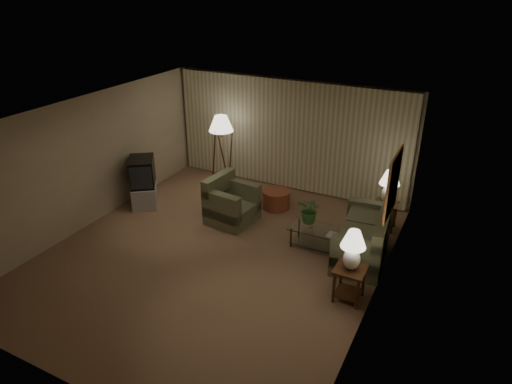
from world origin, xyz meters
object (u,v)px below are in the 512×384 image
table_lamp_far (389,184)px  side_table_near (349,278)px  sofa (362,238)px  table_lamp_near (353,247)px  tv_cabinet (145,194)px  ottoman (276,199)px  vase (310,223)px  crt_tv (142,172)px  side_table_far (386,211)px  coffee_table (316,235)px  floor_lamp (222,150)px  armchair (232,205)px

table_lamp_far → side_table_near: bearing=-90.0°
sofa → table_lamp_near: 1.49m
table_lamp_far → tv_cabinet: bearing=-165.1°
ottoman → vase: 1.74m
crt_tv → vase: bearing=54.8°
side_table_far → table_lamp_far: table_lamp_far is taller
coffee_table → crt_tv: 4.21m
crt_tv → vase: 4.04m
floor_lamp → ottoman: bearing=-15.3°
sofa → armchair: (-2.84, 0.06, 0.01)m
coffee_table → crt_tv: bearing=-179.5°
table_lamp_near → tv_cabinet: 5.39m
coffee_table → vase: 0.26m
crt_tv → table_lamp_near: bearing=41.1°
side_table_far → floor_lamp: 4.15m
coffee_table → side_table_near: bearing=-50.8°
side_table_far → table_lamp_near: bearing=-90.0°
armchair → floor_lamp: (-1.11, 1.48, 0.56)m
side_table_far → table_lamp_far: size_ratio=0.85×
tv_cabinet → table_lamp_far: bearing=69.2°
armchair → table_lamp_far: (2.99, 1.19, 0.62)m
sofa → side_table_near: size_ratio=3.18×
sofa → tv_cabinet: sofa is taller
coffee_table → tv_cabinet: bearing=-179.5°
table_lamp_near → crt_tv: size_ratio=0.77×
tv_cabinet → ottoman: 3.04m
tv_cabinet → crt_tv: 0.56m
table_lamp_near → armchair: bearing=154.7°
crt_tv → vase: crt_tv is taller
table_lamp_far → ottoman: table_lamp_far is taller
tv_cabinet → coffee_table: bearing=54.8°
crt_tv → tv_cabinet: bearing=0.0°
sofa → table_lamp_near: table_lamp_near is taller
coffee_table → tv_cabinet: tv_cabinet is taller
armchair → crt_tv: (-2.21, -0.20, 0.42)m
side_table_near → table_lamp_near: table_lamp_near is taller
side_table_near → side_table_far: size_ratio=1.00×
crt_tv → floor_lamp: (1.10, 1.68, 0.14)m
side_table_near → vase: side_table_near is taller
tv_cabinet → table_lamp_near: bearing=41.1°
coffee_table → floor_lamp: floor_lamp is taller
armchair → floor_lamp: size_ratio=0.63×
side_table_far → table_lamp_far: 0.62m
armchair → crt_tv: bearing=101.4°
sofa → table_lamp_near: size_ratio=2.76×
table_lamp_near → tv_cabinet: (-5.20, 1.21, -0.76)m
sofa → table_lamp_far: bearing=167.5°
table_lamp_near → vase: size_ratio=4.66×
sofa → coffee_table: size_ratio=1.86×
side_table_far → floor_lamp: floor_lamp is taller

